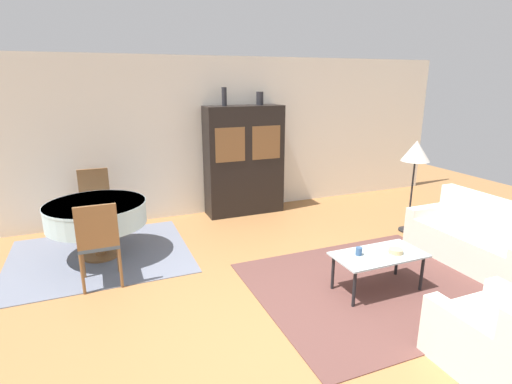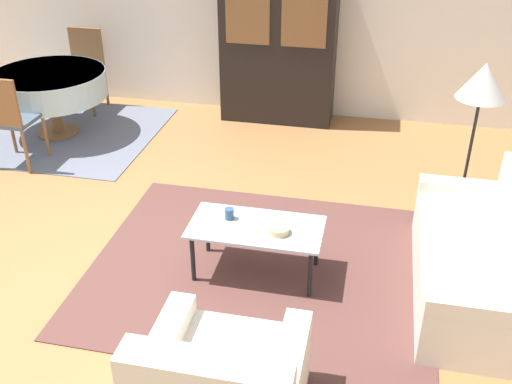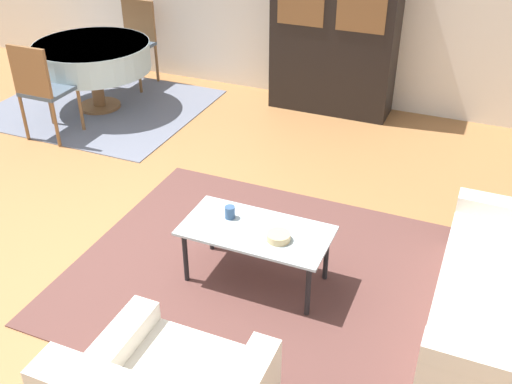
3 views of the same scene
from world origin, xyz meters
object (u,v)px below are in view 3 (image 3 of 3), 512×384
Objects in this scene: coffee_table at (256,235)px; dining_chair_near at (41,86)px; display_cabinet at (335,27)px; dining_table at (93,57)px; dining_chair_far at (135,37)px; cup at (230,212)px; bowl at (279,237)px.

dining_chair_near is at bearing 156.10° from coffee_table.
coffee_table is at bearing -82.61° from display_cabinet.
dining_chair_near is (0.00, -0.86, -0.03)m from dining_table.
dining_chair_far is at bearing 90.00° from dining_chair_near.
dining_table is 14.11× the size of cup.
dining_chair_far is at bearing 90.00° from dining_table.
dining_chair_near reaches higher than bowl.
display_cabinet is 2.70m from dining_table.
coffee_table is at bearing -23.90° from dining_chair_near.
cup is at bearing 164.51° from coffee_table.
dining_chair_far is 11.10× the size of cup.
bowl is (3.07, -2.19, -0.14)m from dining_table.
cup is at bearing -24.58° from dining_chair_near.
coffee_table is 3.25m from display_cabinet.
cup is (2.66, -2.08, -0.12)m from dining_table.
dining_table is at bearing 141.96° from cup.
dining_table is 3.78m from bowl.
dining_chair_near is (-2.47, -1.89, -0.36)m from display_cabinet.
dining_chair_near is 1.73m from dining_chair_far.
bowl is (3.07, -3.06, -0.11)m from dining_chair_far.
dining_table is 7.96× the size of bowl.
coffee_table is 1.02× the size of dining_chair_far.
bowl is (0.19, -0.05, 0.07)m from coffee_table.
dining_chair_far reaches higher than bowl.
coffee_table is at bearing -36.60° from dining_table.
coffee_table is at bearing 133.83° from dining_chair_far.
dining_chair_far is 6.27× the size of bowl.
coffee_table is 0.25m from cup.
cup is at bearing -86.61° from display_cabinet.
display_cabinet is 20.82× the size of cup.
dining_chair_near is 6.27× the size of bowl.
dining_chair_far reaches higher than coffee_table.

